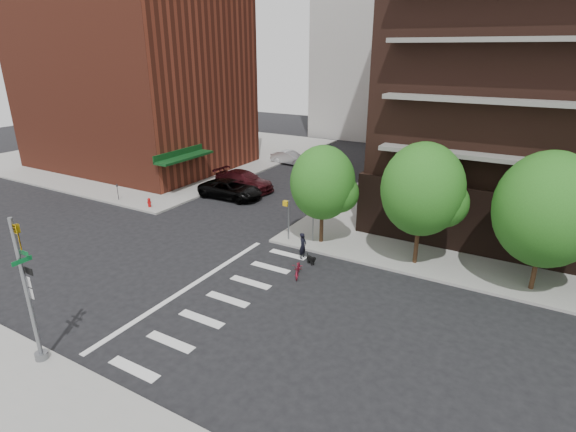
# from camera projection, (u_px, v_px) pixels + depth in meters

# --- Properties ---
(ground) EXTENTS (120.00, 120.00, 0.00)m
(ground) POSITION_uv_depth(u_px,v_px,m) (182.00, 285.00, 23.75)
(ground) COLOR black
(ground) RESTS_ON ground
(sidewalk_nw) EXTENTS (31.00, 33.00, 0.15)m
(sidewalk_nw) POSITION_uv_depth(u_px,v_px,m) (164.00, 151.00, 54.27)
(sidewalk_nw) COLOR gray
(sidewalk_nw) RESTS_ON ground
(crosswalk) EXTENTS (3.85, 13.00, 0.01)m
(crosswalk) POSITION_uv_depth(u_px,v_px,m) (215.00, 295.00, 22.71)
(crosswalk) COLOR silver
(crosswalk) RESTS_ON ground
(midrise_nw) EXTENTS (21.40, 15.50, 20.00)m
(midrise_nw) POSITION_uv_depth(u_px,v_px,m) (133.00, 65.00, 45.11)
(midrise_nw) COLOR maroon
(midrise_nw) RESTS_ON sidewalk_nw
(tree_a) EXTENTS (4.00, 4.00, 5.90)m
(tree_a) POSITION_uv_depth(u_px,v_px,m) (323.00, 183.00, 27.35)
(tree_a) COLOR #301E11
(tree_a) RESTS_ON sidewalk_ne
(tree_b) EXTENTS (4.50, 4.50, 6.65)m
(tree_b) POSITION_uv_depth(u_px,v_px,m) (422.00, 189.00, 24.36)
(tree_b) COLOR #301E11
(tree_b) RESTS_ON sidewalk_ne
(tree_c) EXTENTS (5.00, 5.00, 6.80)m
(tree_c) POSITION_uv_depth(u_px,v_px,m) (548.00, 210.00, 21.59)
(tree_c) COLOR #301E11
(tree_c) RESTS_ON sidewalk_ne
(traffic_signal) EXTENTS (0.90, 0.75, 6.00)m
(traffic_signal) POSITION_uv_depth(u_px,v_px,m) (30.00, 303.00, 16.95)
(traffic_signal) COLOR slate
(traffic_signal) RESTS_ON sidewalk_s
(pedestrian_signal) EXTENTS (2.18, 0.67, 2.60)m
(pedestrian_signal) POSITION_uv_depth(u_px,v_px,m) (294.00, 214.00, 28.44)
(pedestrian_signal) COLOR slate
(pedestrian_signal) RESTS_ON sidewalk_ne
(fire_hydrant) EXTENTS (0.24, 0.24, 0.73)m
(fire_hydrant) POSITION_uv_depth(u_px,v_px,m) (149.00, 202.00, 34.81)
(fire_hydrant) COLOR #A50C0C
(fire_hydrant) RESTS_ON sidewalk_nw
(parking_meter) EXTENTS (0.10, 0.08, 1.32)m
(parking_meter) POSITION_uv_depth(u_px,v_px,m) (118.00, 190.00, 36.30)
(parking_meter) COLOR black
(parking_meter) RESTS_ON sidewalk_nw
(parked_car_black) EXTENTS (2.69, 5.53, 1.52)m
(parked_car_black) POSITION_uv_depth(u_px,v_px,m) (231.00, 189.00, 37.24)
(parked_car_black) COLOR black
(parked_car_black) RESTS_ON ground
(parked_car_maroon) EXTENTS (2.78, 5.87, 1.65)m
(parked_car_maroon) POSITION_uv_depth(u_px,v_px,m) (244.00, 181.00, 39.46)
(parked_car_maroon) COLOR #411117
(parked_car_maroon) RESTS_ON ground
(parked_car_silver) EXTENTS (1.89, 4.40, 1.41)m
(parked_car_silver) POSITION_uv_depth(u_px,v_px,m) (290.00, 158.00, 48.26)
(parked_car_silver) COLOR #B7BBBF
(parked_car_silver) RESTS_ON ground
(scooter) EXTENTS (1.15, 1.72, 0.85)m
(scooter) POSITION_uv_depth(u_px,v_px,m) (298.00, 269.00, 24.54)
(scooter) COLOR maroon
(scooter) RESTS_ON ground
(dog_walker) EXTENTS (0.61, 0.41, 1.62)m
(dog_walker) POSITION_uv_depth(u_px,v_px,m) (303.00, 246.00, 26.45)
(dog_walker) COLOR black
(dog_walker) RESTS_ON ground
(dog) EXTENTS (0.65, 0.40, 0.55)m
(dog) POSITION_uv_depth(u_px,v_px,m) (311.00, 259.00, 25.85)
(dog) COLOR black
(dog) RESTS_ON ground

